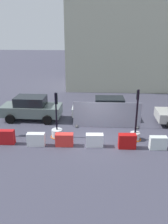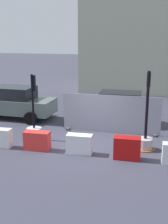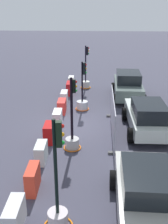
# 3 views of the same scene
# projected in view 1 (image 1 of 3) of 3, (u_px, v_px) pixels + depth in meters

# --- Properties ---
(ground_plane) EXTENTS (120.00, 120.00, 0.00)m
(ground_plane) POSITION_uv_depth(u_px,v_px,m) (96.00, 138.00, 15.32)
(ground_plane) COLOR #3F3E4E
(traffic_light_1) EXTENTS (0.86, 0.86, 2.97)m
(traffic_light_1) POSITION_uv_depth(u_px,v_px,m) (57.00, 130.00, 15.40)
(traffic_light_1) COLOR silver
(traffic_light_1) RESTS_ON ground_plane
(traffic_light_2) EXTENTS (0.80, 0.80, 3.27)m
(traffic_light_2) POSITION_uv_depth(u_px,v_px,m) (135.00, 131.00, 14.99)
(traffic_light_2) COLOR #BDBBBA
(traffic_light_2) RESTS_ON ground_plane
(construction_barrier_1) EXTENTS (1.16, 0.43, 0.89)m
(construction_barrier_1) POSITION_uv_depth(u_px,v_px,m) (5.00, 137.00, 14.50)
(construction_barrier_1) COLOR red
(construction_barrier_1) RESTS_ON ground_plane
(construction_barrier_2) EXTENTS (1.08, 0.46, 0.80)m
(construction_barrier_2) POSITION_uv_depth(u_px,v_px,m) (36.00, 139.00, 14.30)
(construction_barrier_2) COLOR silver
(construction_barrier_2) RESTS_ON ground_plane
(construction_barrier_3) EXTENTS (1.08, 0.51, 0.78)m
(construction_barrier_3) POSITION_uv_depth(u_px,v_px,m) (64.00, 140.00, 14.28)
(construction_barrier_3) COLOR red
(construction_barrier_3) RESTS_ON ground_plane
(construction_barrier_4) EXTENTS (1.04, 0.47, 0.79)m
(construction_barrier_4) POSITION_uv_depth(u_px,v_px,m) (95.00, 140.00, 14.20)
(construction_barrier_4) COLOR white
(construction_barrier_4) RESTS_ON ground_plane
(construction_barrier_5) EXTENTS (1.04, 0.50, 0.87)m
(construction_barrier_5) POSITION_uv_depth(u_px,v_px,m) (127.00, 141.00, 13.99)
(construction_barrier_5) COLOR #B31110
(construction_barrier_5) RESTS_ON ground_plane
(construction_barrier_6) EXTENTS (1.00, 0.46, 0.78)m
(construction_barrier_6) POSITION_uv_depth(u_px,v_px,m) (158.00, 143.00, 13.89)
(construction_barrier_6) COLOR silver
(construction_barrier_6) RESTS_ON ground_plane
(car_grey_saloon) EXTENTS (4.51, 2.26, 1.82)m
(car_grey_saloon) POSITION_uv_depth(u_px,v_px,m) (32.00, 108.00, 18.20)
(car_grey_saloon) COLOR slate
(car_grey_saloon) RESTS_ON ground_plane
(car_white_van) EXTENTS (4.42, 2.16, 1.70)m
(car_white_van) POSITION_uv_depth(u_px,v_px,m) (103.00, 108.00, 18.33)
(car_white_van) COLOR white
(car_white_van) RESTS_ON ground_plane
(building_main_facade) EXTENTS (12.31, 7.06, 11.87)m
(building_main_facade) POSITION_uv_depth(u_px,v_px,m) (120.00, 34.00, 26.95)
(building_main_facade) COLOR #AFB199
(building_main_facade) RESTS_ON ground_plane
(site_fence_panel) EXTENTS (4.74, 0.50, 1.86)m
(site_fence_panel) POSITION_uv_depth(u_px,v_px,m) (107.00, 116.00, 16.72)
(site_fence_panel) COLOR #9395A6
(site_fence_panel) RESTS_ON ground_plane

